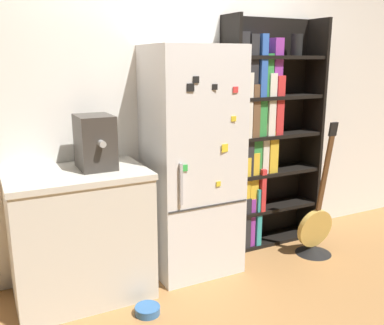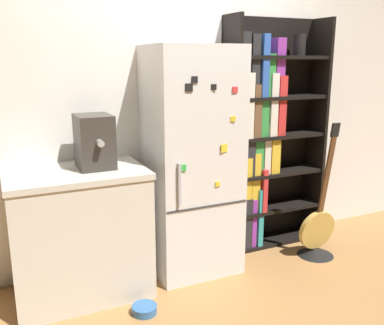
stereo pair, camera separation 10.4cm
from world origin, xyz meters
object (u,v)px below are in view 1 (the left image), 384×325
at_px(refrigerator, 192,162).
at_px(bookshelf, 258,137).
at_px(espresso_machine, 95,142).
at_px(guitar, 315,235).
at_px(pet_bowl, 147,310).

bearing_deg(refrigerator, bookshelf, 12.19).
height_order(bookshelf, espresso_machine, bookshelf).
distance_m(refrigerator, espresso_machine, 0.77).
bearing_deg(guitar, bookshelf, 126.03).
height_order(refrigerator, bookshelf, bookshelf).
bearing_deg(espresso_machine, pet_bowl, -70.31).
relative_size(refrigerator, espresso_machine, 4.76).
height_order(guitar, pet_bowl, guitar).
xyz_separation_m(refrigerator, pet_bowl, (-0.57, -0.48, -0.84)).
bearing_deg(pet_bowl, bookshelf, 25.98).
relative_size(guitar, pet_bowl, 6.83).
relative_size(bookshelf, pet_bowl, 11.67).
bearing_deg(bookshelf, refrigerator, -167.81).
bearing_deg(bookshelf, guitar, -53.97).
bearing_deg(espresso_machine, refrigerator, -0.08).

